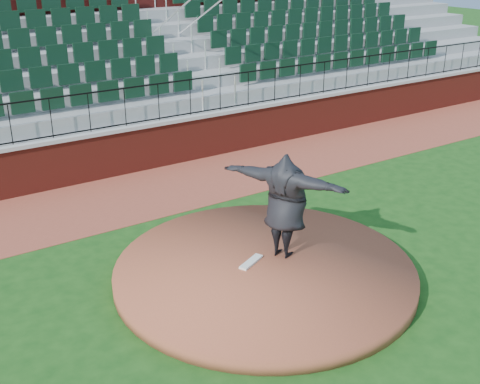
% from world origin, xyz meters
% --- Properties ---
extents(ground, '(90.00, 90.00, 0.00)m').
position_xyz_m(ground, '(0.00, 0.00, 0.00)').
color(ground, '#174513').
rests_on(ground, ground).
extents(warning_track, '(34.00, 3.20, 0.01)m').
position_xyz_m(warning_track, '(0.00, 5.40, 0.01)').
color(warning_track, brown).
rests_on(warning_track, ground).
extents(field_wall, '(34.00, 0.35, 1.20)m').
position_xyz_m(field_wall, '(0.00, 7.00, 0.60)').
color(field_wall, maroon).
rests_on(field_wall, ground).
extents(wall_cap, '(34.00, 0.45, 0.10)m').
position_xyz_m(wall_cap, '(0.00, 7.00, 1.25)').
color(wall_cap, '#B7B7B7').
rests_on(wall_cap, field_wall).
extents(wall_railing, '(34.00, 0.05, 1.00)m').
position_xyz_m(wall_railing, '(0.00, 7.00, 1.80)').
color(wall_railing, black).
rests_on(wall_railing, wall_cap).
extents(seating_stands, '(34.00, 5.10, 4.60)m').
position_xyz_m(seating_stands, '(0.00, 9.72, 2.30)').
color(seating_stands, gray).
rests_on(seating_stands, ground).
extents(concourse_wall, '(34.00, 0.50, 5.50)m').
position_xyz_m(concourse_wall, '(0.00, 12.52, 2.75)').
color(concourse_wall, maroon).
rests_on(concourse_wall, ground).
extents(pitchers_mound, '(5.58, 5.58, 0.25)m').
position_xyz_m(pitchers_mound, '(-0.19, 0.38, 0.12)').
color(pitchers_mound, brown).
rests_on(pitchers_mound, ground).
extents(pitching_rubber, '(0.63, 0.40, 0.04)m').
position_xyz_m(pitching_rubber, '(-0.34, 0.60, 0.27)').
color(pitching_rubber, white).
rests_on(pitching_rubber, pitchers_mound).
extents(pitcher, '(1.72, 2.56, 2.05)m').
position_xyz_m(pitcher, '(0.38, 0.54, 1.27)').
color(pitcher, black).
rests_on(pitcher, pitchers_mound).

